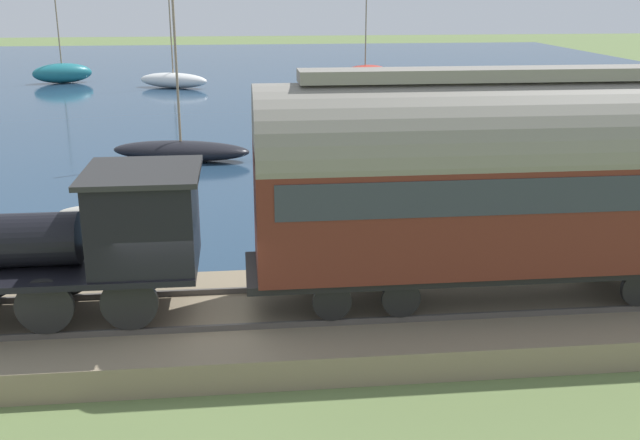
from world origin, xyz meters
The scene contains 11 objects.
ground_plane centered at (0.00, 0.00, 0.00)m, with size 200.00×200.00×0.00m, color #607542.
harbor_water centered at (42.98, 0.00, 0.00)m, with size 80.00×80.00×0.01m.
rail_embankment centered at (0.42, 0.00, 0.30)m, with size 4.52×56.00×0.72m.
steam_locomotive centered at (0.42, 1.98, 2.35)m, with size 2.41×6.16×3.38m.
passenger_coach centered at (0.42, -6.51, 3.29)m, with size 2.40×10.82×4.68m.
sailboat_red centered at (45.66, -11.15, 0.55)m, with size 3.50×4.38×8.50m.
sailboat_black centered at (17.13, 1.35, 0.44)m, with size 2.77×5.95×7.13m.
sailboat_teal centered at (44.70, 11.93, 0.75)m, with size 2.86×4.58×6.79m.
sailboat_white centered at (40.89, 3.46, 0.57)m, with size 3.37×5.34×7.72m.
rowboat_near_shore centered at (9.60, -3.54, 0.20)m, with size 2.23×3.08×0.38m.
rowboat_off_pier centered at (9.25, 3.14, 0.21)m, with size 0.74×2.84×0.41m.
Camera 1 is at (-13.63, -1.06, 6.87)m, focal length 42.00 mm.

